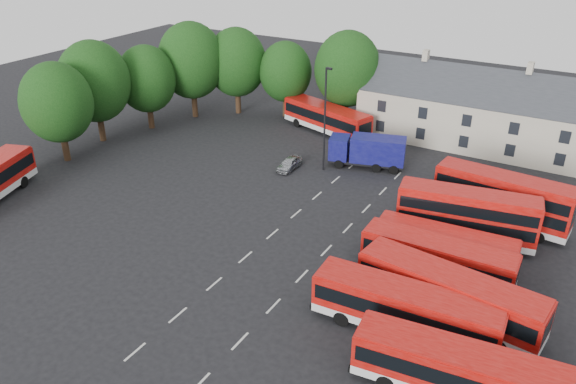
# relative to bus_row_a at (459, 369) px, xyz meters

# --- Properties ---
(ground) EXTENTS (140.00, 140.00, 0.00)m
(ground) POSITION_rel_bus_row_a_xyz_m (-17.78, 7.60, -1.94)
(ground) COLOR black
(ground) RESTS_ON ground
(lane_markings) EXTENTS (5.15, 33.80, 0.01)m
(lane_markings) POSITION_rel_bus_row_a_xyz_m (-15.28, 9.60, -1.93)
(lane_markings) COLOR beige
(lane_markings) RESTS_ON ground
(treeline) EXTENTS (29.92, 32.59, 12.01)m
(treeline) POSITION_rel_bus_row_a_xyz_m (-38.52, 26.96, 4.74)
(treeline) COLOR black
(treeline) RESTS_ON ground
(terrace_houses) EXTENTS (35.70, 7.13, 10.06)m
(terrace_houses) POSITION_rel_bus_row_a_xyz_m (-3.78, 37.60, 1.92)
(terrace_houses) COLOR beige
(terrace_houses) RESTS_ON ground
(bus_row_a) EXTENTS (11.62, 3.78, 3.23)m
(bus_row_a) POSITION_rel_bus_row_a_xyz_m (0.00, 0.00, 0.00)
(bus_row_a) COLOR silver
(bus_row_a) RESTS_ON ground
(bus_row_b) EXTENTS (11.81, 3.28, 3.31)m
(bus_row_b) POSITION_rel_bus_row_a_xyz_m (-4.28, 3.54, 0.05)
(bus_row_b) COLOR silver
(bus_row_b) RESTS_ON ground
(bus_row_c) EXTENTS (12.37, 4.31, 3.43)m
(bus_row_c) POSITION_rel_bus_row_a_xyz_m (-2.35, 6.33, 0.12)
(bus_row_c) COLOR silver
(bus_row_c) RESTS_ON ground
(bus_row_d) EXTENTS (10.89, 2.69, 3.07)m
(bus_row_d) POSITION_rel_bus_row_a_xyz_m (-4.29, 10.30, -0.09)
(bus_row_d) COLOR silver
(bus_row_d) RESTS_ON ground
(bus_row_e) EXTENTS (10.43, 3.03, 2.91)m
(bus_row_e) POSITION_rel_bus_row_a_xyz_m (-4.32, 12.37, -0.19)
(bus_row_e) COLOR silver
(bus_row_e) RESTS_ON ground
(bus_dd_south) EXTENTS (11.02, 4.19, 4.41)m
(bus_dd_south) POSITION_rel_bus_row_a_xyz_m (-3.89, 16.52, 0.57)
(bus_dd_south) COLOR silver
(bus_dd_south) RESTS_ON ground
(bus_dd_north) EXTENTS (11.28, 3.50, 4.55)m
(bus_dd_north) POSITION_rel_bus_row_a_xyz_m (-2.01, 20.68, 0.65)
(bus_dd_north) COLOR silver
(bus_dd_north) RESTS_ON ground
(bus_north) EXTENTS (12.15, 6.10, 3.36)m
(bus_north) POSITION_rel_bus_row_a_xyz_m (-24.46, 32.80, 0.08)
(bus_north) COLOR silver
(bus_north) RESTS_ON ground
(box_truck) EXTENTS (8.05, 4.39, 3.36)m
(box_truck) POSITION_rel_bus_row_a_xyz_m (-16.29, 26.03, -0.05)
(box_truck) COLOR black
(box_truck) RESTS_ON ground
(silver_car) EXTENTS (1.54, 3.67, 1.24)m
(silver_car) POSITION_rel_bus_row_a_xyz_m (-23.04, 21.48, -1.32)
(silver_car) COLOR #A4A7AC
(silver_car) RESTS_ON ground
(lamppost) EXTENTS (0.74, 0.39, 10.69)m
(lamppost) POSITION_rel_bus_row_a_xyz_m (-19.92, 23.12, 3.77)
(lamppost) COLOR black
(lamppost) RESTS_ON ground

